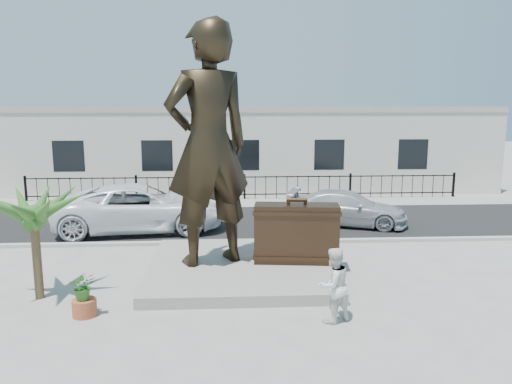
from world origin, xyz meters
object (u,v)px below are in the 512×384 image
tourist (333,285)px  car_white (140,208)px  statue (208,145)px  suitcase (296,233)px

tourist → car_white: 10.28m
statue → car_white: (-2.86, 4.95, -2.82)m
statue → suitcase: size_ratio=2.83×
tourist → car_white: size_ratio=0.27×
suitcase → car_white: 7.40m
suitcase → statue: bearing=-176.5°
suitcase → tourist: size_ratio=1.41×
suitcase → tourist: 3.48m
tourist → car_white: car_white is taller
suitcase → car_white: (-5.39, 5.07, -0.25)m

